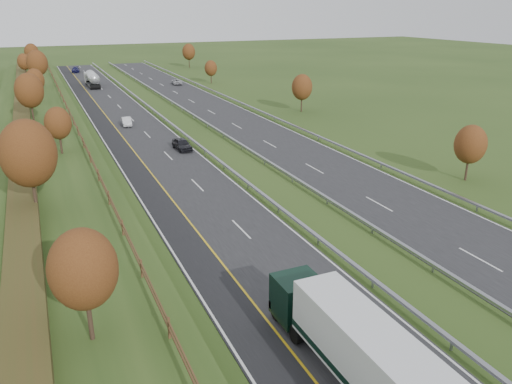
% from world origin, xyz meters
% --- Properties ---
extents(ground, '(400.00, 400.00, 0.00)m').
position_xyz_m(ground, '(8.00, 55.00, 0.00)').
color(ground, '#2A4117').
rests_on(ground, ground).
extents(near_carriageway, '(10.50, 200.00, 0.04)m').
position_xyz_m(near_carriageway, '(0.00, 60.00, 0.02)').
color(near_carriageway, black).
rests_on(near_carriageway, ground).
extents(far_carriageway, '(10.50, 200.00, 0.04)m').
position_xyz_m(far_carriageway, '(16.50, 60.00, 0.02)').
color(far_carriageway, black).
rests_on(far_carriageway, ground).
extents(hard_shoulder, '(3.00, 200.00, 0.04)m').
position_xyz_m(hard_shoulder, '(-3.75, 60.00, 0.02)').
color(hard_shoulder, black).
rests_on(hard_shoulder, ground).
extents(lane_markings, '(26.75, 200.00, 0.01)m').
position_xyz_m(lane_markings, '(6.40, 59.88, 0.05)').
color(lane_markings, silver).
rests_on(lane_markings, near_carriageway).
extents(embankment_left, '(12.00, 200.00, 2.00)m').
position_xyz_m(embankment_left, '(-13.00, 60.00, 1.00)').
color(embankment_left, '#2A4117').
rests_on(embankment_left, ground).
extents(hedge_left, '(2.20, 180.00, 1.10)m').
position_xyz_m(hedge_left, '(-15.00, 60.00, 2.55)').
color(hedge_left, '#393B18').
rests_on(hedge_left, embankment_left).
extents(fence_left, '(0.12, 189.06, 1.20)m').
position_xyz_m(fence_left, '(-8.50, 59.59, 2.73)').
color(fence_left, '#422B19').
rests_on(fence_left, embankment_left).
extents(median_barrier_near, '(0.32, 200.00, 0.71)m').
position_xyz_m(median_barrier_near, '(5.70, 60.00, 0.61)').
color(median_barrier_near, gray).
rests_on(median_barrier_near, ground).
extents(median_barrier_far, '(0.32, 200.00, 0.71)m').
position_xyz_m(median_barrier_far, '(10.80, 60.00, 0.61)').
color(median_barrier_far, gray).
rests_on(median_barrier_far, ground).
extents(outer_barrier_far, '(0.32, 200.00, 0.71)m').
position_xyz_m(outer_barrier_far, '(22.30, 60.00, 0.62)').
color(outer_barrier_far, gray).
rests_on(outer_barrier_far, ground).
extents(trees_left, '(6.64, 164.30, 7.66)m').
position_xyz_m(trees_left, '(-12.64, 56.63, 6.37)').
color(trees_left, '#2D2116').
rests_on(trees_left, embankment_left).
extents(trees_far, '(8.45, 118.60, 7.12)m').
position_xyz_m(trees_far, '(29.80, 89.21, 4.25)').
color(trees_far, '#2D2116').
rests_on(trees_far, ground).
extents(box_lorry, '(2.58, 16.28, 4.06)m').
position_xyz_m(box_lorry, '(-0.75, 2.36, 2.33)').
color(box_lorry, black).
rests_on(box_lorry, near_carriageway).
extents(road_tanker, '(2.40, 11.22, 3.46)m').
position_xyz_m(road_tanker, '(-0.11, 111.11, 1.86)').
color(road_tanker, silver).
rests_on(road_tanker, near_carriageway).
extents(car_dark_near, '(1.93, 4.40, 1.48)m').
position_xyz_m(car_dark_near, '(3.65, 49.00, 0.78)').
color(car_dark_near, black).
rests_on(car_dark_near, near_carriageway).
extents(car_silver_mid, '(1.67, 3.98, 1.28)m').
position_xyz_m(car_silver_mid, '(-0.35, 66.21, 0.68)').
color(car_silver_mid, silver).
rests_on(car_silver_mid, near_carriageway).
extents(car_small_far, '(2.63, 5.14, 1.43)m').
position_xyz_m(car_small_far, '(-1.19, 141.16, 0.75)').
color(car_small_far, '#161645').
rests_on(car_small_far, near_carriageway).
extents(car_oncoming, '(2.66, 4.80, 1.27)m').
position_xyz_m(car_oncoming, '(18.69, 106.16, 0.68)').
color(car_oncoming, '#A7A7AC').
rests_on(car_oncoming, far_carriageway).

